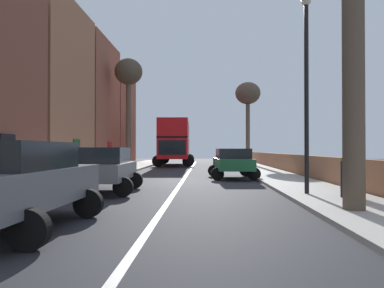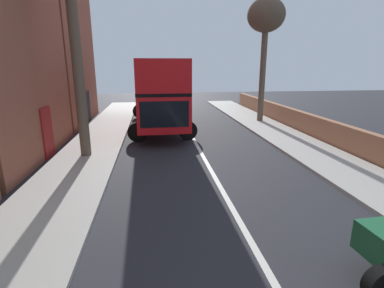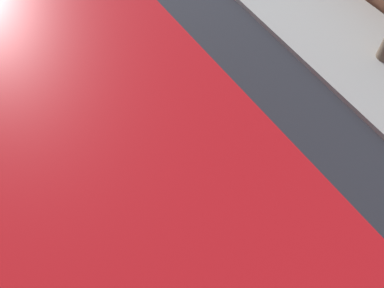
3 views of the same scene
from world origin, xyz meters
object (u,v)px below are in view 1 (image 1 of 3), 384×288
at_px(parked_car_green_right_0, 233,161).
at_px(street_tree_left_0, 129,77).
at_px(litter_bin_right, 350,177).
at_px(street_tree_right_3, 248,96).
at_px(double_decker_bus, 175,140).
at_px(lamppost_right, 306,78).
at_px(parked_car_grey_left_1, 14,180).
at_px(parked_car_grey_left_2, 103,167).

distance_m(parked_car_green_right_0, street_tree_left_0, 14.03).
height_order(street_tree_left_0, litter_bin_right, street_tree_left_0).
relative_size(parked_car_green_right_0, street_tree_right_3, 0.58).
height_order(double_decker_bus, litter_bin_right, double_decker_bus).
distance_m(street_tree_right_3, lamppost_right, 24.69).
height_order(parked_car_grey_left_1, street_tree_left_0, street_tree_left_0).
height_order(parked_car_green_right_0, street_tree_right_3, street_tree_right_3).
height_order(parked_car_green_right_0, parked_car_grey_left_2, parked_car_grey_left_2).
relative_size(street_tree_right_3, lamppost_right, 1.23).
height_order(parked_car_green_right_0, street_tree_left_0, street_tree_left_0).
bearing_deg(double_decker_bus, street_tree_left_0, -118.24).
distance_m(parked_car_grey_left_1, street_tree_right_3, 31.32).
height_order(lamppost_right, litter_bin_right, lamppost_right).
xyz_separation_m(double_decker_bus, parked_car_grey_left_2, (-0.80, -22.81, -1.45)).
xyz_separation_m(double_decker_bus, parked_car_grey_left_1, (-0.80, -29.15, -1.40)).
distance_m(double_decker_bus, parked_car_grey_left_1, 29.20).
distance_m(double_decker_bus, parked_car_green_right_0, 16.71).
bearing_deg(street_tree_right_3, litter_bin_right, -89.67).
bearing_deg(parked_car_grey_left_1, parked_car_green_right_0, 69.01).
distance_m(parked_car_grey_left_2, street_tree_right_3, 25.36).
relative_size(parked_car_green_right_0, parked_car_grey_left_1, 0.98).
xyz_separation_m(double_decker_bus, lamppost_right, (6.00, -23.83, 1.45)).
xyz_separation_m(parked_car_grey_left_1, parked_car_grey_left_2, (0.00, 6.34, -0.05)).
xyz_separation_m(double_decker_bus, street_tree_right_3, (6.85, 0.69, 4.21)).
xyz_separation_m(parked_car_grey_left_1, street_tree_left_0, (-2.42, 23.16, 6.21)).
bearing_deg(street_tree_left_0, litter_bin_right, -61.45).
bearing_deg(double_decker_bus, parked_car_green_right_0, -75.38).
distance_m(double_decker_bus, litter_bin_right, 25.80).
relative_size(parked_car_green_right_0, street_tree_left_0, 0.52).
relative_size(parked_car_green_right_0, litter_bin_right, 3.86).
bearing_deg(parked_car_grey_left_1, double_decker_bus, 88.43).
distance_m(double_decker_bus, lamppost_right, 24.62).
height_order(street_tree_left_0, street_tree_right_3, street_tree_left_0).
distance_m(parked_car_green_right_0, lamppost_right, 8.45).
bearing_deg(litter_bin_right, parked_car_grey_left_2, 165.85).
relative_size(double_decker_bus, parked_car_green_right_0, 2.37).
xyz_separation_m(double_decker_bus, street_tree_left_0, (-3.22, -5.99, 4.81)).
bearing_deg(double_decker_bus, street_tree_right_3, 5.78).
distance_m(double_decker_bus, street_tree_left_0, 8.33).
relative_size(parked_car_grey_left_2, street_tree_right_3, 0.54).
bearing_deg(street_tree_right_3, parked_car_grey_left_2, -108.03).
bearing_deg(lamppost_right, litter_bin_right, -43.37).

